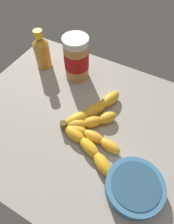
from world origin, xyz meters
TOP-DOWN VIEW (x-y plane):
  - ground_plane at (0.00, 0.00)cm, footprint 72.15×60.30cm
  - banana_bunch at (-5.58, 1.44)cm, footprint 20.57×28.61cm
  - peanut_butter_jar at (10.14, -16.61)cm, footprint 8.61×8.61cm
  - honey_bottle at (23.99, -15.28)cm, footprint 5.57×5.57cm
  - small_bowl at (-22.78, 12.04)cm, footprint 14.26×14.26cm

SIDE VIEW (x-z plane):
  - ground_plane at x=0.00cm, z-range -3.42..0.00cm
  - banana_bunch at x=-5.58cm, z-range -0.16..3.61cm
  - small_bowl at x=-22.78cm, z-range 0.04..3.80cm
  - honey_bottle at x=23.99cm, z-range -0.79..14.03cm
  - peanut_butter_jar at x=10.14cm, z-range -0.09..15.52cm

